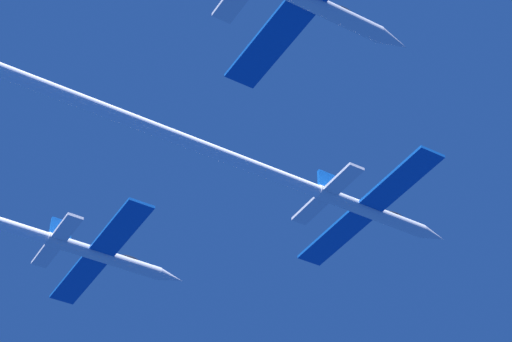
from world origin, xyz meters
TOP-DOWN VIEW (x-y plane):
  - jet_lead at (0.69, -16.96)m, footprint 19.41×59.53m

SIDE VIEW (x-z plane):
  - jet_lead at x=0.69m, z-range -2.00..1.22m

